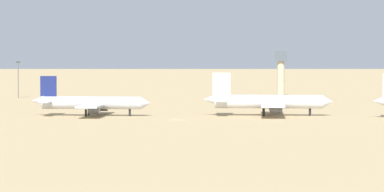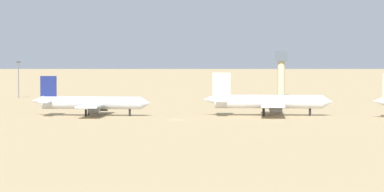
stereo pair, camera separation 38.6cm
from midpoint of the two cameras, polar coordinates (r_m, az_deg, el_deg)
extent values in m
plane|color=tan|center=(299.55, -0.93, -1.35)|extent=(4000.00, 4000.00, 0.00)
pyramid|color=slate|center=(1348.53, -3.95, 3.29)|extent=(270.28, 181.30, 68.00)
cylinder|color=silver|center=(317.63, -5.70, -0.38)|extent=(31.54, 4.75, 3.93)
cone|color=silver|center=(315.02, -2.64, -0.40)|extent=(3.04, 3.81, 3.73)
cone|color=silver|center=(321.09, -8.70, -0.26)|extent=(4.02, 3.44, 3.34)
cube|color=navy|center=(320.13, -8.13, 0.55)|extent=(5.12, 0.62, 6.39)
cube|color=silver|center=(324.18, -7.97, -0.26)|extent=(3.32, 6.76, 0.35)
cube|color=silver|center=(316.52, -8.28, -0.34)|extent=(3.32, 6.76, 0.35)
cube|color=silver|center=(317.48, -5.52, -0.49)|extent=(7.50, 31.61, 0.55)
cylinder|color=slate|center=(324.64, -5.12, -0.66)|extent=(3.59, 2.25, 2.16)
cylinder|color=slate|center=(310.15, -5.58, -0.82)|extent=(3.59, 2.25, 2.16)
cylinder|color=black|center=(315.89, -3.56, -0.94)|extent=(0.69, 0.69, 2.16)
cylinder|color=black|center=(320.39, -5.88, -0.90)|extent=(0.69, 0.69, 2.16)
cylinder|color=black|center=(315.76, -6.03, -0.96)|extent=(0.69, 0.69, 2.16)
cylinder|color=silver|center=(317.72, 4.31, -0.32)|extent=(34.04, 5.76, 4.24)
cone|color=silver|center=(318.51, 7.63, -0.33)|extent=(3.36, 4.16, 4.02)
cone|color=silver|center=(317.96, 0.99, -0.19)|extent=(4.39, 3.79, 3.60)
cube|color=white|center=(317.60, 1.64, 0.69)|extent=(5.52, 0.78, 6.88)
cube|color=silver|center=(322.06, 1.66, -0.19)|extent=(3.71, 7.35, 0.38)
cube|color=silver|center=(313.60, 1.61, -0.27)|extent=(3.71, 7.35, 0.38)
cube|color=silver|center=(317.77, 4.50, -0.43)|extent=(8.73, 34.17, 0.59)
cylinder|color=slate|center=(325.80, 4.66, -0.62)|extent=(3.91, 2.50, 2.33)
cylinder|color=slate|center=(309.95, 4.72, -0.79)|extent=(3.91, 2.50, 2.33)
cylinder|color=black|center=(318.35, 6.63, -0.91)|extent=(0.74, 0.74, 2.33)
cylinder|color=black|center=(320.43, 4.02, -0.88)|extent=(0.74, 0.74, 2.33)
cylinder|color=black|center=(315.35, 4.03, -0.94)|extent=(0.74, 0.74, 2.33)
cone|color=silver|center=(312.90, 10.50, -0.29)|extent=(4.37, 3.76, 3.60)
cylinder|color=#C6B793|center=(439.25, 5.00, 0.96)|extent=(3.20, 3.20, 15.48)
cube|color=#4C5660|center=(439.05, 5.00, 2.25)|extent=(5.20, 5.20, 4.36)
cylinder|color=#59595E|center=(434.19, -9.79, 0.88)|extent=(0.36, 0.36, 14.97)
cube|color=#333333|center=(434.01, -9.80, 1.90)|extent=(1.80, 0.50, 0.50)
camera|label=1|loc=(0.19, -90.03, 0.00)|focal=94.69mm
camera|label=2|loc=(0.19, 89.97, 0.00)|focal=94.69mm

